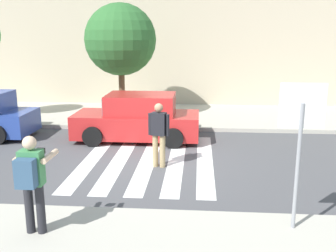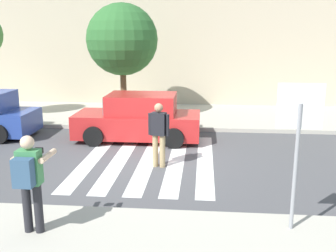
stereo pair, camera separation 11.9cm
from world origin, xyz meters
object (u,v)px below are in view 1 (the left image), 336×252
stop_sign (301,125)px  street_tree_center (121,40)px  parked_car_red (138,119)px  photographer_with_backpack (32,177)px  pedestrian_crossing (159,131)px

stop_sign → street_tree_center: bearing=118.4°
stop_sign → parked_car_red: (-3.70, 6.03, -1.29)m
street_tree_center → photographer_with_backpack: bearing=-88.2°
pedestrian_crossing → street_tree_center: bearing=110.6°
photographer_with_backpack → parked_car_red: photographer_with_backpack is taller
parked_car_red → stop_sign: bearing=-58.5°
stop_sign → parked_car_red: 7.20m
parked_car_red → street_tree_center: bearing=111.0°
photographer_with_backpack → parked_car_red: (0.76, 6.59, -0.44)m
street_tree_center → stop_sign: bearing=-61.6°
stop_sign → photographer_with_backpack: size_ratio=1.49×
stop_sign → pedestrian_crossing: bearing=128.7°
photographer_with_backpack → pedestrian_crossing: (1.73, 3.98, -0.19)m
photographer_with_backpack → parked_car_red: 6.65m
photographer_with_backpack → pedestrian_crossing: bearing=66.5°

